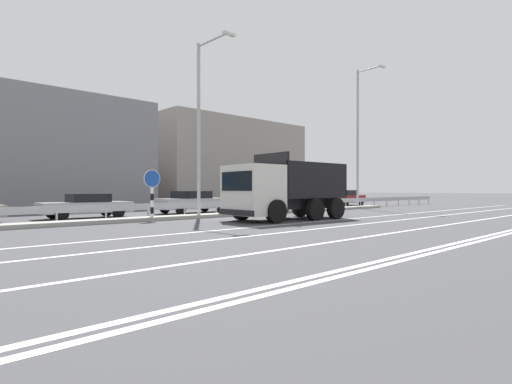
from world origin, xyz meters
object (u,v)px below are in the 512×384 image
object	(u,v)px
street_lamp_2	(359,133)
street_lamp_1	(201,120)
parked_car_3	(86,206)
median_road_sign	(152,193)
parked_car_4	(193,202)
parked_car_5	(260,199)
parked_car_6	(305,199)
dump_truck	(275,194)
parked_car_7	(345,198)
church_tower	(58,152)

from	to	relation	value
street_lamp_2	street_lamp_1	bearing A→B (deg)	-179.82
street_lamp_2	parked_car_3	bearing A→B (deg)	169.45
median_road_sign	parked_car_4	size ratio (longest dim) A/B	0.49
parked_car_5	parked_car_6	bearing A→B (deg)	87.36
parked_car_3	parked_car_4	distance (m)	6.53
street_lamp_1	dump_truck	bearing A→B (deg)	-68.10
median_road_sign	street_lamp_1	size ratio (longest dim) A/B	0.27
street_lamp_2	parked_car_5	bearing A→B (deg)	154.00
street_lamp_1	median_road_sign	bearing A→B (deg)	178.36
parked_car_5	parked_car_7	size ratio (longest dim) A/B	0.98
dump_truck	parked_car_4	world-z (taller)	dump_truck
church_tower	street_lamp_2	bearing A→B (deg)	-66.45
street_lamp_1	parked_car_3	distance (m)	7.33
parked_car_7	church_tower	xyz separation A→B (m)	(-17.02, 25.66, 4.92)
median_road_sign	parked_car_3	xyz separation A→B (m)	(-1.77, 3.58, -0.66)
parked_car_3	parked_car_5	distance (m)	12.18
dump_truck	parked_car_3	size ratio (longest dim) A/B	1.46
dump_truck	street_lamp_1	bearing A→B (deg)	24.94
street_lamp_1	parked_car_7	distance (m)	19.84
dump_truck	parked_car_7	world-z (taller)	dump_truck
street_lamp_1	parked_car_5	bearing A→B (deg)	25.02
street_lamp_1	street_lamp_2	size ratio (longest dim) A/B	0.85
parked_car_3	dump_truck	bearing A→B (deg)	-139.16
parked_car_4	parked_car_5	bearing A→B (deg)	86.89
parked_car_5	parked_car_7	distance (m)	11.27
street_lamp_1	parked_car_4	bearing A→B (deg)	61.72
parked_car_3	street_lamp_2	bearing A→B (deg)	-98.74
dump_truck	median_road_sign	xyz separation A→B (m)	(-4.30, 3.91, 0.04)
parked_car_3	church_tower	distance (m)	27.40
median_road_sign	parked_car_6	xyz separation A→B (m)	(15.55, 3.63, -0.62)
dump_truck	parked_car_3	xyz separation A→B (m)	(-6.07, 7.49, -0.62)
street_lamp_1	street_lamp_2	bearing A→B (deg)	0.18
dump_truck	median_road_sign	distance (m)	5.82
parked_car_3	parked_car_7	size ratio (longest dim) A/B	1.05
parked_car_3	parked_car_5	world-z (taller)	parked_car_5
parked_car_7	church_tower	bearing A→B (deg)	-149.16
median_road_sign	street_lamp_2	bearing A→B (deg)	-0.11
dump_truck	parked_car_6	size ratio (longest dim) A/B	1.63
parked_car_4	church_tower	size ratio (longest dim) A/B	0.40
parked_car_6	street_lamp_1	bearing A→B (deg)	103.16
street_lamp_1	parked_car_3	bearing A→B (deg)	141.07
dump_truck	church_tower	world-z (taller)	church_tower
parked_car_5	church_tower	bearing A→B (deg)	-171.82
parked_car_4	street_lamp_2	bearing A→B (deg)	72.49
parked_car_7	parked_car_6	bearing A→B (deg)	-88.43
dump_truck	median_road_sign	world-z (taller)	dump_truck
parked_car_5	church_tower	size ratio (longest dim) A/B	0.33
street_lamp_1	parked_car_5	size ratio (longest dim) A/B	2.19
dump_truck	street_lamp_1	world-z (taller)	street_lamp_1
church_tower	parked_car_5	bearing A→B (deg)	-77.63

